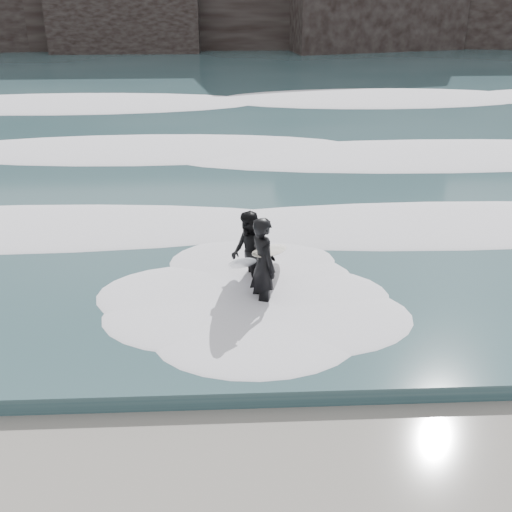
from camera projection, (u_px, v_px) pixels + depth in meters
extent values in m
cube|color=#2F4C51|center=(251.00, 86.00, 33.24)|extent=(90.00, 52.00, 0.30)
ellipsoid|color=white|center=(284.00, 231.00, 15.04)|extent=(60.00, 3.20, 0.20)
ellipsoid|color=white|center=(266.00, 149.00, 21.36)|extent=(60.00, 4.00, 0.24)
ellipsoid|color=white|center=(254.00, 95.00, 29.49)|extent=(60.00, 4.80, 0.30)
imported|color=black|center=(263.00, 266.00, 12.01)|extent=(0.71, 0.84, 1.95)
ellipsoid|color=silver|center=(242.00, 263.00, 12.02)|extent=(0.66, 1.74, 1.07)
imported|color=black|center=(249.00, 254.00, 12.77)|extent=(0.85, 0.98, 1.74)
ellipsoid|color=silver|center=(270.00, 250.00, 12.76)|extent=(1.12, 2.06, 0.69)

